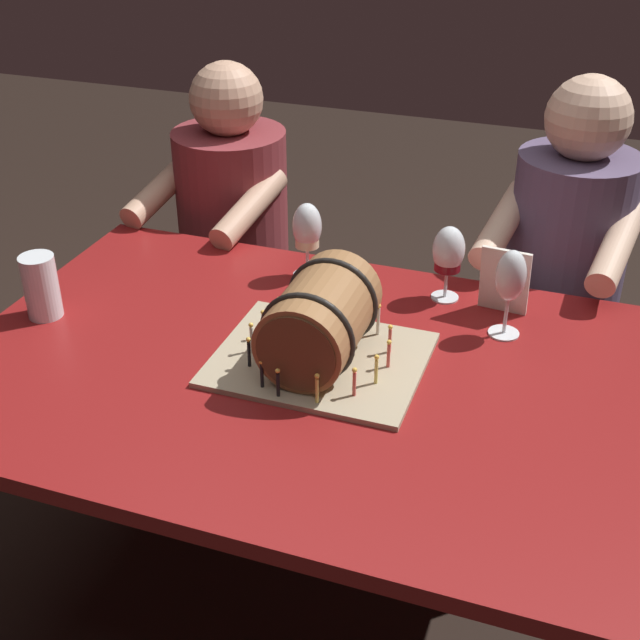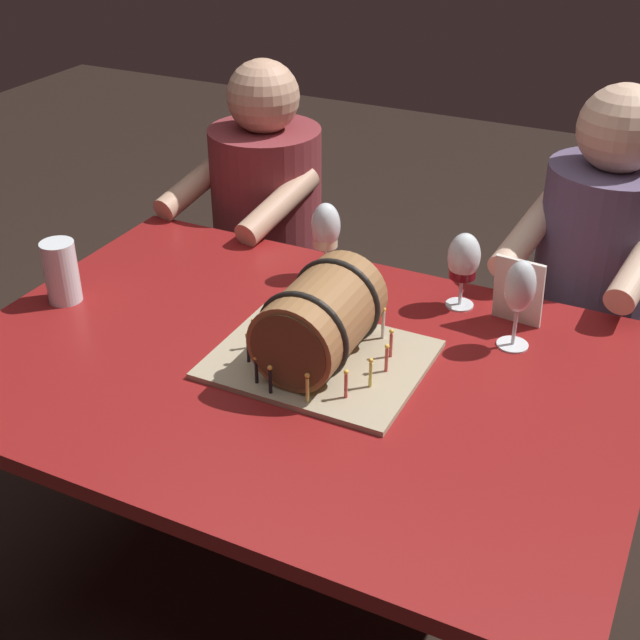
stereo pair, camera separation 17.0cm
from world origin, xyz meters
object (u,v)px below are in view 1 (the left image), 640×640
beer_pint (40,289)px  wine_glass_white (307,230)px  wine_glass_empty (511,278)px  barrel_cake (320,325)px  menu_card (504,281)px  person_seated_right (555,317)px  dining_table (296,403)px  person_seated_left (235,269)px  wine_glass_red (448,253)px

beer_pint → wine_glass_white: bearing=37.9°
wine_glass_empty → barrel_cake: bearing=-145.2°
menu_card → person_seated_right: (0.11, 0.37, -0.28)m
barrel_cake → wine_glass_white: barrel_cake is taller
barrel_cake → beer_pint: 0.64m
menu_card → person_seated_right: 0.48m
dining_table → person_seated_right: 0.87m
barrel_cake → person_seated_left: (-0.52, 0.70, -0.30)m
dining_table → menu_card: size_ratio=8.76×
dining_table → wine_glass_red: (0.23, 0.38, 0.21)m
barrel_cake → dining_table: bearing=-150.1°
wine_glass_empty → person_seated_left: person_seated_left is taller
wine_glass_white → person_seated_right: bearing=31.0°
menu_card → barrel_cake: bearing=-128.6°
beer_pint → person_seated_left: (0.12, 0.73, -0.28)m
barrel_cake → person_seated_right: size_ratio=0.36×
barrel_cake → menu_card: bearing=46.0°
wine_glass_red → wine_glass_empty: wine_glass_empty is taller
barrel_cake → wine_glass_red: (0.18, 0.35, 0.03)m
wine_glass_white → person_seated_left: size_ratio=0.17×
barrel_cake → wine_glass_empty: size_ratio=2.11×
person_seated_right → wine_glass_empty: bearing=-100.8°
person_seated_left → person_seated_right: person_seated_right is taller
barrel_cake → wine_glass_white: size_ratio=2.24×
wine_glass_red → person_seated_right: bearing=55.1°
barrel_cake → wine_glass_white: 0.38m
menu_card → person_seated_left: person_seated_left is taller
person_seated_left → person_seated_right: size_ratio=0.96×
barrel_cake → wine_glass_red: barrel_cake is taller
wine_glass_red → wine_glass_empty: 0.19m
wine_glass_empty → person_seated_right: 0.58m
barrel_cake → person_seated_right: (0.43, 0.70, -0.29)m
wine_glass_red → beer_pint: bearing=-155.2°
beer_pint → menu_card: 1.03m
wine_glass_white → beer_pint: wine_glass_white is taller
wine_glass_empty → beer_pint: size_ratio=1.37×
wine_glass_white → beer_pint: bearing=-142.1°
wine_glass_red → person_seated_right: (0.24, 0.35, -0.32)m
beer_pint → wine_glass_empty: bearing=15.2°
dining_table → beer_pint: bearing=-179.5°
beer_pint → dining_table: bearing=0.5°
menu_card → person_seated_right: size_ratio=0.14×
barrel_cake → beer_pint: size_ratio=2.89×
beer_pint → menu_card: bearing=20.5°
wine_glass_red → beer_pint: wine_glass_red is taller
wine_glass_white → wine_glass_red: (0.34, 0.00, -0.01)m
wine_glass_red → menu_card: size_ratio=1.13×
beer_pint → person_seated_right: person_seated_right is taller
wine_glass_white → menu_card: bearing=-2.4°
wine_glass_empty → menu_card: (-0.02, 0.09, -0.06)m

